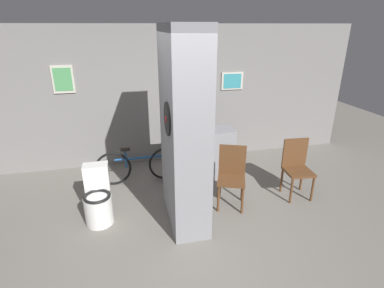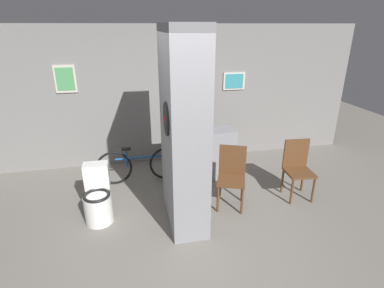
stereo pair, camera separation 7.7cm
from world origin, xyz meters
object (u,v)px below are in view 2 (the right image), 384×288
(toilet, at_px, (98,198))
(bicycle, at_px, (141,165))
(chair_near_pillar, at_px, (232,174))
(bottle_tall, at_px, (202,127))
(chair_by_doorway, at_px, (298,167))

(toilet, xyz_separation_m, bicycle, (0.65, 0.98, -0.01))
(chair_near_pillar, height_order, bottle_tall, bottle_tall)
(toilet, relative_size, bicycle, 0.52)
(chair_near_pillar, bearing_deg, bottle_tall, 126.08)
(chair_by_doorway, bearing_deg, bottle_tall, 151.65)
(toilet, height_order, chair_near_pillar, chair_near_pillar)
(chair_near_pillar, bearing_deg, toilet, -159.15)
(bicycle, height_order, bottle_tall, bottle_tall)
(chair_near_pillar, distance_m, bicycle, 1.65)
(chair_by_doorway, relative_size, bottle_tall, 3.50)
(toilet, distance_m, bottle_tall, 2.02)
(bicycle, bearing_deg, chair_near_pillar, -37.70)
(bottle_tall, bearing_deg, toilet, -152.98)
(chair_near_pillar, relative_size, bicycle, 0.61)
(toilet, height_order, bicycle, toilet)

